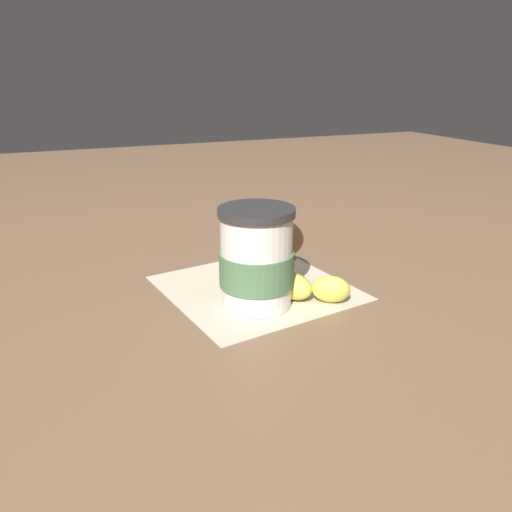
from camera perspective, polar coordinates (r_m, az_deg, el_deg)
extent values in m
plane|color=brown|center=(0.70, 0.00, -3.68)|extent=(3.00, 3.00, 0.00)
cube|color=beige|center=(0.70, 0.00, -3.62)|extent=(0.27, 0.27, 0.00)
cylinder|color=silver|center=(0.63, 0.06, -0.57)|extent=(0.09, 0.09, 0.12)
cylinder|color=#2D2D2D|center=(0.61, 0.06, 5.08)|extent=(0.10, 0.10, 0.01)
cylinder|color=#4C754C|center=(0.63, 0.06, -1.39)|extent=(0.09, 0.09, 0.04)
cylinder|color=white|center=(0.70, 2.04, -1.82)|extent=(0.07, 0.07, 0.04)
ellipsoid|color=olive|center=(0.68, 2.09, 1.93)|extent=(0.08, 0.08, 0.06)
ellipsoid|color=#D6CC4C|center=(0.73, -0.67, -0.88)|extent=(0.06, 0.05, 0.04)
ellipsoid|color=#D6CC4C|center=(0.69, 0.77, -2.31)|extent=(0.06, 0.04, 0.04)
ellipsoid|color=#D6CC4C|center=(0.66, 4.14, -3.41)|extent=(0.07, 0.06, 0.04)
ellipsoid|color=#D6CC4C|center=(0.66, 8.53, -3.76)|extent=(0.05, 0.06, 0.04)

